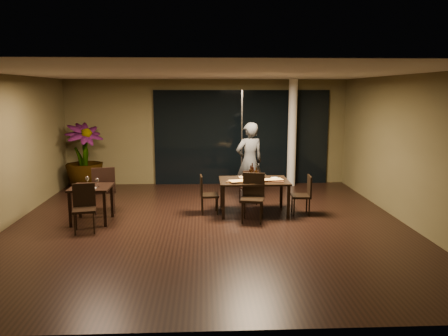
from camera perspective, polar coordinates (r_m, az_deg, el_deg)
ground at (r=8.93m, az=-1.99°, el=-7.38°), size 8.00×8.00×0.00m
wall_back at (r=12.62m, az=-2.25°, el=4.69°), size 8.00×0.10×3.00m
wall_front at (r=4.62m, az=-1.51°, el=-4.62°), size 8.00×0.10×3.00m
wall_right at (r=9.54m, az=23.08°, el=2.18°), size 0.10×8.00×3.00m
ceiling at (r=8.53m, az=-2.12°, el=12.37°), size 8.00×8.00×0.04m
window_panel at (r=12.60m, az=2.32°, el=3.99°), size 5.00×0.06×2.70m
column at (r=12.47m, az=8.89°, el=4.52°), size 0.24×0.24×3.00m
main_table at (r=9.59m, az=3.91°, el=-2.00°), size 1.50×1.00×0.75m
side_table at (r=9.34m, az=-16.94°, el=-3.07°), size 0.80×0.80×0.75m
chair_main_far at (r=10.35m, az=3.33°, el=-2.26°), size 0.47×0.47×0.84m
chair_main_near at (r=9.08m, az=3.81°, el=-3.48°), size 0.55×0.55×0.99m
chair_main_left at (r=9.61m, az=-2.37°, el=-3.19°), size 0.42×0.42×0.85m
chair_main_right at (r=9.68m, az=10.46°, el=-3.21°), size 0.42×0.42×0.86m
chair_side_far at (r=9.93m, az=-15.44°, el=-2.46°), size 0.60×0.60×1.05m
chair_side_near at (r=8.83m, az=-17.79°, el=-4.62°), size 0.50×0.50×0.91m
diner at (r=10.68m, az=3.34°, el=0.81°), size 0.76×0.62×1.93m
potted_plant at (r=12.40m, az=-17.80°, el=1.37°), size 1.39×1.39×1.82m
pizza_board_left at (r=9.33m, az=2.32°, el=-1.81°), size 0.69×0.48×0.01m
pizza_board_right at (r=9.51m, az=6.20°, el=-1.64°), size 0.57×0.34×0.01m
oblong_pizza_left at (r=9.33m, az=2.32°, el=-1.71°), size 0.55×0.36×0.02m
oblong_pizza_right at (r=9.50m, az=6.21°, el=-1.55°), size 0.50×0.28×0.02m
round_pizza at (r=9.81m, az=2.89°, el=-1.23°), size 0.32×0.32×0.01m
bottle_a at (r=9.58m, az=3.51°, el=-0.59°), size 0.07×0.07×0.32m
bottle_b at (r=9.55m, az=4.24°, el=-0.77°), size 0.06×0.06×0.27m
bottle_c at (r=9.69m, az=3.70°, el=-0.38°), size 0.08×0.08×0.35m
tumbler_left at (r=9.60m, az=2.37°, el=-1.24°), size 0.08×0.08×0.09m
tumbler_right at (r=9.72m, az=5.30°, el=-1.12°), size 0.08×0.08×0.10m
napkin_near at (r=9.55m, az=7.22°, el=-1.61°), size 0.20×0.15×0.01m
napkin_far at (r=9.82m, az=6.70°, el=-1.27°), size 0.20×0.15×0.01m
wine_glass_a at (r=9.45m, az=-17.42°, el=-1.61°), size 0.08×0.08×0.18m
wine_glass_b at (r=9.24m, az=-16.23°, el=-1.82°), size 0.08×0.08×0.17m
side_napkin at (r=9.13m, az=-16.99°, el=-2.52°), size 0.21×0.18×0.01m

